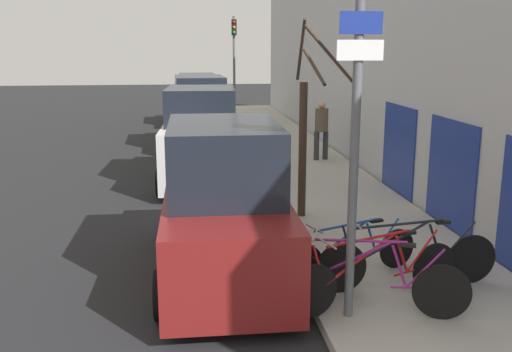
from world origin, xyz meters
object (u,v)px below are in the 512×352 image
(parked_car_1, at_px, (202,140))
(street_tree, at_px, (305,132))
(pedestrian_near, at_px, (321,126))
(bicycle_2, at_px, (408,259))
(traffic_light, at_px, (234,57))
(bicycle_1, at_px, (376,275))
(signpost, at_px, (354,155))
(parked_car_2, at_px, (200,116))
(parked_car_0, at_px, (224,208))
(bicycle_3, at_px, (352,253))
(bicycle_0, at_px, (369,281))
(parked_car_3, at_px, (198,102))

(parked_car_1, bearing_deg, street_tree, -58.86)
(pedestrian_near, relative_size, street_tree, 0.46)
(bicycle_2, bearing_deg, traffic_light, 0.61)
(bicycle_1, bearing_deg, street_tree, -14.74)
(signpost, height_order, pedestrian_near, signpost)
(parked_car_2, height_order, street_tree, street_tree)
(bicycle_1, distance_m, parked_car_0, 2.53)
(bicycle_3, height_order, traffic_light, traffic_light)
(parked_car_0, bearing_deg, bicycle_0, -46.17)
(bicycle_0, relative_size, parked_car_2, 0.50)
(signpost, bearing_deg, parked_car_1, 101.20)
(signpost, distance_m, parked_car_1, 8.19)
(bicycle_2, relative_size, parked_car_1, 0.60)
(bicycle_1, distance_m, parked_car_3, 18.97)
(bicycle_0, height_order, pedestrian_near, pedestrian_near)
(bicycle_2, relative_size, street_tree, 0.69)
(bicycle_0, bearing_deg, parked_car_3, 25.26)
(pedestrian_near, bearing_deg, street_tree, -122.13)
(bicycle_1, xyz_separation_m, street_tree, (-0.11, 4.10, 1.26))
(parked_car_3, relative_size, traffic_light, 1.07)
(parked_car_0, bearing_deg, signpost, -52.28)
(parked_car_2, xyz_separation_m, pedestrian_near, (3.48, -3.23, 0.05))
(bicycle_3, height_order, street_tree, street_tree)
(bicycle_2, relative_size, pedestrian_near, 1.51)
(parked_car_1, height_order, traffic_light, traffic_light)
(bicycle_2, height_order, pedestrian_near, pedestrian_near)
(bicycle_3, xyz_separation_m, traffic_light, (-0.30, 16.36, 2.52))
(parked_car_1, bearing_deg, parked_car_3, 92.46)
(signpost, xyz_separation_m, street_tree, (0.32, 4.36, -0.38))
(street_tree, bearing_deg, parked_car_2, 101.56)
(bicycle_0, xyz_separation_m, parked_car_1, (-1.86, 7.89, 0.55))
(bicycle_1, relative_size, parked_car_3, 0.52)
(signpost, relative_size, bicycle_3, 1.79)
(bicycle_0, relative_size, parked_car_0, 0.50)
(bicycle_2, relative_size, parked_car_0, 0.57)
(signpost, xyz_separation_m, parked_car_3, (-1.41, 19.14, -1.17))
(bicycle_0, bearing_deg, street_tree, 19.57)
(parked_car_1, relative_size, parked_car_3, 0.91)
(bicycle_1, bearing_deg, bicycle_0, 124.40)
(bicycle_1, height_order, traffic_light, traffic_light)
(bicycle_1, relative_size, parked_car_1, 0.57)
(bicycle_2, bearing_deg, pedestrian_near, -8.57)
(parked_car_3, bearing_deg, bicycle_3, -86.50)
(parked_car_1, relative_size, street_tree, 1.15)
(bicycle_2, bearing_deg, bicycle_0, 127.88)
(parked_car_0, height_order, traffic_light, traffic_light)
(bicycle_2, relative_size, traffic_light, 0.59)
(bicycle_2, distance_m, pedestrian_near, 9.27)
(bicycle_0, bearing_deg, bicycle_2, -29.28)
(bicycle_2, height_order, parked_car_1, parked_car_1)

